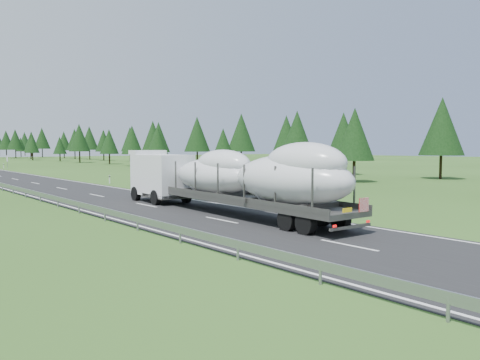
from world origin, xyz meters
TOP-DOWN VIEW (x-y plane):
  - ground at (0.00, 0.00)m, footprint 400.00×400.00m
  - highway_sign at (7.20, 80.00)m, footprint 0.08×0.90m
  - tree_line_right at (41.29, 134.89)m, footprint 27.09×354.66m
  - boat_truck at (1.98, 1.48)m, footprint 3.91×21.46m

SIDE VIEW (x-z plane):
  - ground at x=0.00m, z-range 0.00..0.00m
  - highway_sign at x=7.20m, z-range 0.51..3.11m
  - boat_truck at x=1.98m, z-range 0.17..4.65m
  - tree_line_right at x=41.29m, z-range 0.62..13.11m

